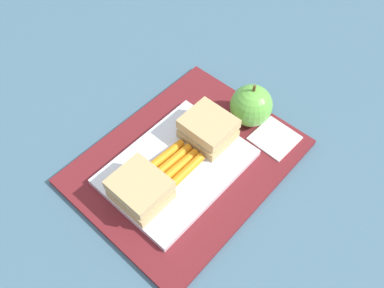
{
  "coord_description": "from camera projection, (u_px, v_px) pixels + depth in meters",
  "views": [
    {
      "loc": [
        -0.27,
        -0.25,
        0.56
      ],
      "look_at": [
        0.01,
        0.0,
        0.04
      ],
      "focal_mm": 37.05,
      "sensor_mm": 36.0,
      "label": 1
    }
  ],
  "objects": [
    {
      "name": "apple",
      "position": [
        251.0,
        106.0,
        0.69
      ],
      "size": [
        0.07,
        0.07,
        0.09
      ],
      "color": "#66B742",
      "rests_on": "lunchbag_mat"
    },
    {
      "name": "paper_napkin",
      "position": [
        275.0,
        138.0,
        0.69
      ],
      "size": [
        0.07,
        0.07,
        0.0
      ],
      "primitive_type": "cube",
      "rotation": [
        0.0,
        0.0,
        -0.03
      ],
      "color": "white",
      "rests_on": "lunchbag_mat"
    },
    {
      "name": "ground_plane",
      "position": [
        187.0,
        163.0,
        0.67
      ],
      "size": [
        2.4,
        2.4,
        0.0
      ],
      "primitive_type": "plane",
      "color": "#42667A"
    },
    {
      "name": "carrot_sticks_bundle",
      "position": [
        176.0,
        163.0,
        0.64
      ],
      "size": [
        0.08,
        0.06,
        0.02
      ],
      "color": "orange",
      "rests_on": "food_tray"
    },
    {
      "name": "sandwich_half_left",
      "position": [
        140.0,
        189.0,
        0.59
      ],
      "size": [
        0.07,
        0.08,
        0.04
      ],
      "color": "tan",
      "rests_on": "food_tray"
    },
    {
      "name": "sandwich_half_right",
      "position": [
        208.0,
        129.0,
        0.66
      ],
      "size": [
        0.07,
        0.08,
        0.04
      ],
      "color": "tan",
      "rests_on": "food_tray"
    },
    {
      "name": "food_tray",
      "position": [
        177.0,
        167.0,
        0.65
      ],
      "size": [
        0.23,
        0.17,
        0.01
      ],
      "primitive_type": "cube",
      "color": "white",
      "rests_on": "lunchbag_mat"
    },
    {
      "name": "lunchbag_mat",
      "position": [
        187.0,
        161.0,
        0.67
      ],
      "size": [
        0.36,
        0.28,
        0.01
      ],
      "primitive_type": "cube",
      "color": "maroon",
      "rests_on": "ground_plane"
    }
  ]
}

